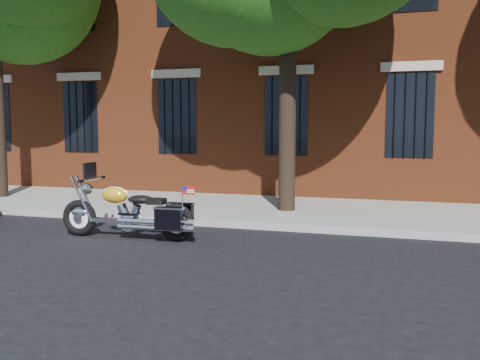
% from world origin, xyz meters
% --- Properties ---
extents(ground, '(120.00, 120.00, 0.00)m').
position_xyz_m(ground, '(0.00, 0.00, 0.00)').
color(ground, black).
rests_on(ground, ground).
extents(curb, '(40.00, 0.16, 0.15)m').
position_xyz_m(curb, '(0.00, 1.38, 0.07)').
color(curb, gray).
rests_on(curb, ground).
extents(sidewalk, '(40.00, 3.60, 0.15)m').
position_xyz_m(sidewalk, '(0.00, 3.26, 0.07)').
color(sidewalk, gray).
rests_on(sidewalk, ground).
extents(building, '(26.00, 10.08, 12.00)m').
position_xyz_m(building, '(0.00, 10.06, 6.00)').
color(building, brown).
rests_on(building, ground).
extents(motorcycle, '(2.62, 0.79, 1.31)m').
position_xyz_m(motorcycle, '(-1.55, -0.13, 0.44)').
color(motorcycle, black).
rests_on(motorcycle, ground).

